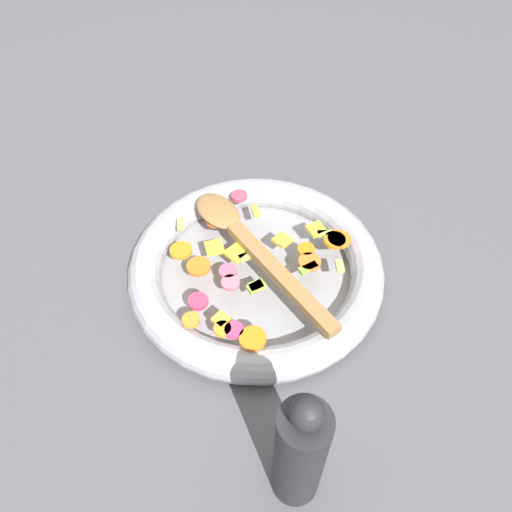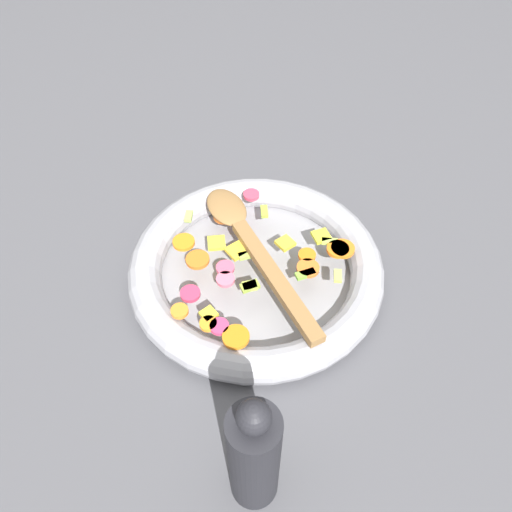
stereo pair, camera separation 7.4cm
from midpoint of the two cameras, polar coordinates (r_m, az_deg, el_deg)
The scene contains 5 objects.
ground_plane at distance 0.78m, azimuth 2.72°, elevation -2.57°, with size 4.00×4.00×0.00m, color #4C4C51.
skillet at distance 0.76m, azimuth 2.78°, elevation -1.54°, with size 0.39×0.39×0.05m.
chopped_vegetables at distance 0.73m, azimuth 2.29°, elevation -0.49°, with size 0.29×0.28×0.01m.
wooden_spoon at distance 0.74m, azimuth 2.08°, elevation 1.63°, with size 0.22×0.28×0.01m.
pepper_mill at distance 0.54m, azimuth 3.96°, elevation -22.14°, with size 0.05×0.05×0.21m.
Camera 2 is at (-0.43, -0.22, 0.61)m, focal length 35.00 mm.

